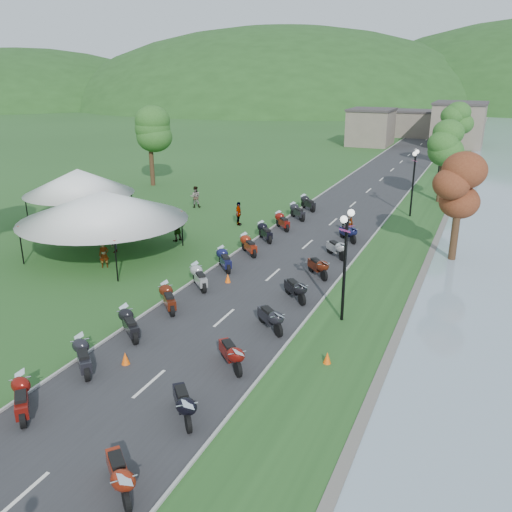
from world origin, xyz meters
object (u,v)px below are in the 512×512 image
at_px(pedestrian_b, 196,207).
at_px(pedestrian_c, 115,252).
at_px(pedestrian_a, 105,267).
at_px(vendor_tent_main, 104,223).

distance_m(pedestrian_b, pedestrian_c, 12.17).
relative_size(pedestrian_a, pedestrian_c, 1.00).
relative_size(pedestrian_a, pedestrian_b, 0.86).
bearing_deg(pedestrian_c, pedestrian_b, 161.05).
relative_size(vendor_tent_main, pedestrian_c, 4.44).
xyz_separation_m(pedestrian_a, pedestrian_c, (-1.20, 2.47, 0.00)).
distance_m(vendor_tent_main, pedestrian_a, 3.08).
bearing_deg(pedestrian_b, pedestrian_c, 70.38).
bearing_deg(pedestrian_a, pedestrian_c, 77.45).
xyz_separation_m(vendor_tent_main, pedestrian_a, (1.36, -1.91, -2.00)).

